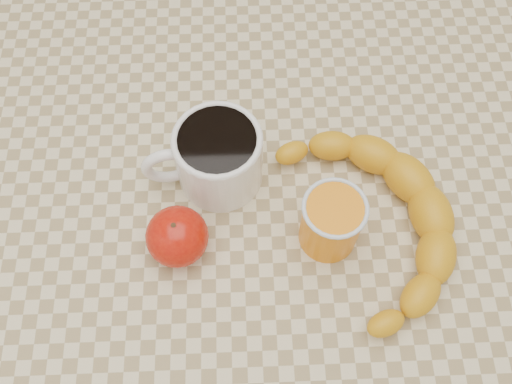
{
  "coord_description": "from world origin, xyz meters",
  "views": [
    {
      "loc": [
        -0.01,
        -0.29,
        1.37
      ],
      "look_at": [
        0.0,
        0.0,
        0.77
      ],
      "focal_mm": 40.0,
      "sensor_mm": 36.0,
      "label": 1
    }
  ],
  "objects_px": {
    "coffee_mug": "(216,156)",
    "apple": "(177,237)",
    "orange_juice_glass": "(331,222)",
    "table": "(256,227)",
    "banana": "(375,220)"
  },
  "relations": [
    {
      "from": "coffee_mug",
      "to": "apple",
      "type": "relative_size",
      "value": 1.62
    },
    {
      "from": "apple",
      "to": "banana",
      "type": "relative_size",
      "value": 0.27
    },
    {
      "from": "coffee_mug",
      "to": "orange_juice_glass",
      "type": "xyz_separation_m",
      "value": [
        0.13,
        -0.09,
        -0.0
      ]
    },
    {
      "from": "table",
      "to": "coffee_mug",
      "type": "height_order",
      "value": "coffee_mug"
    },
    {
      "from": "table",
      "to": "orange_juice_glass",
      "type": "height_order",
      "value": "orange_juice_glass"
    },
    {
      "from": "coffee_mug",
      "to": "banana",
      "type": "xyz_separation_m",
      "value": [
        0.18,
        -0.08,
        -0.02
      ]
    },
    {
      "from": "orange_juice_glass",
      "to": "banana",
      "type": "xyz_separation_m",
      "value": [
        0.05,
        0.01,
        -0.02
      ]
    },
    {
      "from": "table",
      "to": "apple",
      "type": "relative_size",
      "value": 8.7
    },
    {
      "from": "coffee_mug",
      "to": "table",
      "type": "bearing_deg",
      "value": -37.61
    },
    {
      "from": "table",
      "to": "orange_juice_glass",
      "type": "xyz_separation_m",
      "value": [
        0.08,
        -0.05,
        0.13
      ]
    },
    {
      "from": "banana",
      "to": "coffee_mug",
      "type": "bearing_deg",
      "value": 144.47
    },
    {
      "from": "table",
      "to": "coffee_mug",
      "type": "bearing_deg",
      "value": 142.39
    },
    {
      "from": "orange_juice_glass",
      "to": "apple",
      "type": "bearing_deg",
      "value": -177.8
    },
    {
      "from": "table",
      "to": "apple",
      "type": "height_order",
      "value": "apple"
    },
    {
      "from": "table",
      "to": "banana",
      "type": "relative_size",
      "value": 2.34
    }
  ]
}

